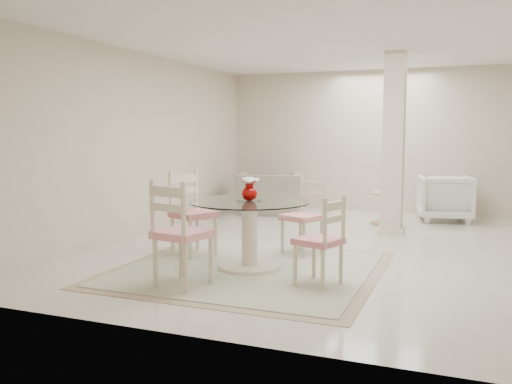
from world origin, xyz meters
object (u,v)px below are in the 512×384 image
(column, at_px, (394,144))
(dining_chair_west, at_px, (190,206))
(dining_chair_south, at_px, (178,226))
(armchair_white, at_px, (445,198))
(dining_chair_north, at_px, (306,210))
(recliner_taupe, at_px, (268,193))
(red_vase, at_px, (249,189))
(dining_chair_east, at_px, (324,234))
(side_table, at_px, (385,209))
(dining_table, at_px, (249,235))

(column, relative_size, dining_chair_west, 2.32)
(dining_chair_south, relative_size, armchair_white, 1.35)
(dining_chair_north, relative_size, recliner_taupe, 0.90)
(red_vase, height_order, dining_chair_west, dining_chair_west)
(dining_chair_east, bearing_deg, side_table, -161.49)
(dining_chair_west, xyz_separation_m, recliner_taupe, (-0.30, 3.64, -0.23))
(column, relative_size, red_vase, 10.18)
(dining_chair_north, height_order, recliner_taupe, dining_chair_north)
(column, height_order, red_vase, column)
(dining_chair_west, bearing_deg, recliner_taupe, 31.41)
(column, height_order, recliner_taupe, column)
(armchair_white, bearing_deg, dining_table, 55.21)
(column, distance_m, armchair_white, 1.95)
(dining_chair_south, xyz_separation_m, recliner_taupe, (-0.88, 4.98, -0.24))
(dining_chair_east, bearing_deg, dining_chair_west, -92.49)
(dining_chair_north, bearing_deg, dining_chair_south, -87.88)
(dining_chair_west, bearing_deg, dining_chair_south, -129.67)
(column, bearing_deg, side_table, 104.06)
(red_vase, relative_size, armchair_white, 0.30)
(armchair_white, bearing_deg, column, 54.86)
(dining_chair_south, xyz_separation_m, side_table, (1.36, 4.54, -0.38))
(column, bearing_deg, dining_chair_south, -112.77)
(dining_chair_east, relative_size, dining_chair_south, 0.85)
(armchair_white, bearing_deg, recliner_taupe, -5.63)
(dining_table, bearing_deg, armchair_white, 66.38)
(column, xyz_separation_m, dining_table, (-1.20, -2.77, -0.96))
(dining_chair_east, bearing_deg, dining_table, -92.22)
(dining_chair_east, height_order, dining_chair_west, dining_chair_west)
(dining_chair_south, distance_m, side_table, 4.75)
(dining_table, height_order, dining_chair_north, dining_chair_north)
(dining_chair_west, height_order, armchair_white, dining_chair_west)
(column, relative_size, side_table, 5.03)
(red_vase, height_order, armchair_white, red_vase)
(dining_chair_west, bearing_deg, side_table, -4.59)
(dining_table, distance_m, side_table, 3.72)
(recliner_taupe, bearing_deg, red_vase, 88.54)
(dining_chair_west, distance_m, recliner_taupe, 3.66)
(column, relative_size, armchair_white, 3.08)
(side_table, bearing_deg, dining_chair_north, -103.21)
(dining_chair_north, height_order, side_table, dining_chair_north)
(dining_chair_north, bearing_deg, red_vase, -88.28)
(recliner_taupe, distance_m, armchair_white, 3.15)
(column, bearing_deg, armchair_white, 66.03)
(dining_chair_north, xyz_separation_m, armchair_white, (1.51, 3.38, -0.16))
(red_vase, relative_size, recliner_taupe, 0.22)
(dining_chair_east, xyz_separation_m, side_table, (0.05, 3.95, -0.28))
(column, distance_m, dining_chair_south, 4.11)
(dining_chair_east, bearing_deg, dining_chair_north, -137.47)
(column, distance_m, dining_table, 3.16)
(dining_table, xyz_separation_m, dining_chair_east, (0.94, -0.37, 0.14))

